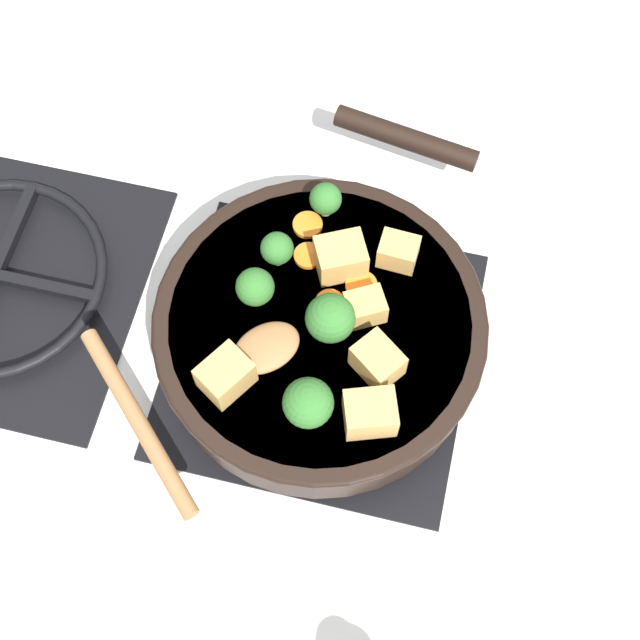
% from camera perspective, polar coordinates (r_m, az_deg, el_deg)
% --- Properties ---
extents(ground_plane, '(2.40, 2.40, 0.00)m').
position_cam_1_polar(ground_plane, '(0.94, 0.00, -2.21)').
color(ground_plane, silver).
extents(front_burner_grate, '(0.31, 0.31, 0.03)m').
position_cam_1_polar(front_burner_grate, '(0.93, 0.00, -1.93)').
color(front_burner_grate, black).
rests_on(front_burner_grate, ground_plane).
extents(skillet_pan, '(0.43, 0.33, 0.06)m').
position_cam_1_polar(skillet_pan, '(0.89, 0.05, -0.63)').
color(skillet_pan, black).
rests_on(skillet_pan, front_burner_grate).
extents(wooden_spoon, '(0.22, 0.21, 0.02)m').
position_cam_1_polar(wooden_spoon, '(0.84, -7.75, -4.22)').
color(wooden_spoon, olive).
rests_on(wooden_spoon, skillet_pan).
extents(tofu_cube_center_large, '(0.03, 0.04, 0.03)m').
position_cam_1_polar(tofu_cube_center_large, '(0.88, 5.04, 4.38)').
color(tofu_cube_center_large, tan).
rests_on(tofu_cube_center_large, skillet_pan).
extents(tofu_cube_near_handle, '(0.06, 0.06, 0.04)m').
position_cam_1_polar(tofu_cube_near_handle, '(0.82, -6.07, -3.55)').
color(tofu_cube_near_handle, tan).
rests_on(tofu_cube_near_handle, skillet_pan).
extents(tofu_cube_east_chunk, '(0.04, 0.05, 0.03)m').
position_cam_1_polar(tofu_cube_east_chunk, '(0.85, 2.90, 0.82)').
color(tofu_cube_east_chunk, tan).
rests_on(tofu_cube_east_chunk, skillet_pan).
extents(tofu_cube_west_chunk, '(0.05, 0.06, 0.04)m').
position_cam_1_polar(tofu_cube_west_chunk, '(0.81, 3.22, -5.98)').
color(tofu_cube_west_chunk, tan).
rests_on(tofu_cube_west_chunk, skillet_pan).
extents(tofu_cube_back_piece, '(0.05, 0.06, 0.03)m').
position_cam_1_polar(tofu_cube_back_piece, '(0.83, 3.71, -2.64)').
color(tofu_cube_back_piece, tan).
rests_on(tofu_cube_back_piece, skillet_pan).
extents(tofu_cube_front_piece, '(0.06, 0.06, 0.04)m').
position_cam_1_polar(tofu_cube_front_piece, '(0.87, 1.33, 4.03)').
color(tofu_cube_front_piece, tan).
rests_on(tofu_cube_front_piece, skillet_pan).
extents(broccoli_floret_near_spoon, '(0.04, 0.04, 0.04)m').
position_cam_1_polar(broccoli_floret_near_spoon, '(0.85, -4.18, 2.10)').
color(broccoli_floret_near_spoon, '#709956').
rests_on(broccoli_floret_near_spoon, skillet_pan).
extents(broccoli_floret_center_top, '(0.03, 0.03, 0.04)m').
position_cam_1_polar(broccoli_floret_center_top, '(0.90, 0.36, 7.74)').
color(broccoli_floret_center_top, '#709956').
rests_on(broccoli_floret_center_top, skillet_pan).
extents(broccoli_floret_east_rim, '(0.05, 0.05, 0.05)m').
position_cam_1_polar(broccoli_floret_east_rim, '(0.83, 0.67, 0.11)').
color(broccoli_floret_east_rim, '#709956').
rests_on(broccoli_floret_east_rim, skillet_pan).
extents(broccoli_floret_west_rim, '(0.03, 0.03, 0.04)m').
position_cam_1_polar(broccoli_floret_west_rim, '(0.87, -2.77, 4.57)').
color(broccoli_floret_west_rim, '#709956').
rests_on(broccoli_floret_west_rim, skillet_pan).
extents(broccoli_floret_north_edge, '(0.05, 0.05, 0.05)m').
position_cam_1_polar(broccoli_floret_north_edge, '(0.80, -0.76, -5.33)').
color(broccoli_floret_north_edge, '#709956').
rests_on(broccoli_floret_north_edge, skillet_pan).
extents(carrot_slice_orange_thin, '(0.03, 0.03, 0.01)m').
position_cam_1_polar(carrot_slice_orange_thin, '(0.91, -0.80, 6.10)').
color(carrot_slice_orange_thin, orange).
rests_on(carrot_slice_orange_thin, skillet_pan).
extents(carrot_slice_near_center, '(0.03, 0.03, 0.01)m').
position_cam_1_polar(carrot_slice_near_center, '(0.88, 2.66, 2.22)').
color(carrot_slice_near_center, orange).
rests_on(carrot_slice_near_center, skillet_pan).
extents(carrot_slice_edge_slice, '(0.03, 0.03, 0.01)m').
position_cam_1_polar(carrot_slice_edge_slice, '(0.89, -0.77, 4.14)').
color(carrot_slice_edge_slice, orange).
rests_on(carrot_slice_edge_slice, skillet_pan).
extents(carrot_slice_under_broccoli, '(0.03, 0.03, 0.01)m').
position_cam_1_polar(carrot_slice_under_broccoli, '(0.87, 0.64, 1.08)').
color(carrot_slice_under_broccoli, orange).
rests_on(carrot_slice_under_broccoli, skillet_pan).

